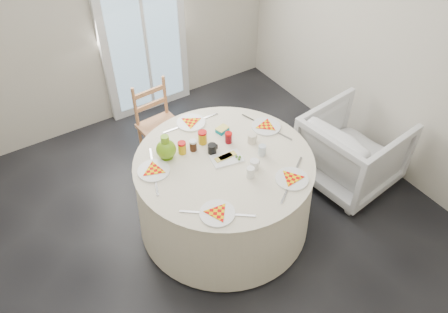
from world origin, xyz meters
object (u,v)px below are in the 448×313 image
green_pitcher (166,147)px  wooden_chair (161,124)px  table (224,193)px  armchair (352,150)px

green_pitcher → wooden_chair: bearing=76.6°
table → wooden_chair: (-0.07, 1.06, 0.09)m
table → wooden_chair: bearing=94.0°
table → green_pitcher: bearing=142.2°
wooden_chair → armchair: bearing=-46.7°
armchair → green_pitcher: 1.84m
table → wooden_chair: 1.06m
wooden_chair → armchair: size_ratio=1.05×
table → green_pitcher: (-0.37, 0.29, 0.49)m
table → green_pitcher: 0.68m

